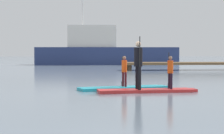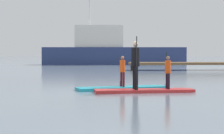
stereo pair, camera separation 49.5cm
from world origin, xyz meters
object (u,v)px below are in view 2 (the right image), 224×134
Objects in this scene: paddleboard_far at (144,91)px; fishing_boat_white_large at (110,51)px; paddler_child_front at (168,70)px; paddler_adult at (135,62)px; paddler_child_solo at (122,70)px; paddleboard_near at (122,88)px.

fishing_boat_white_large reaches higher than paddleboard_far.
paddler_adult is at bearing -174.46° from paddler_child_front.
paddler_child_solo is 29.98m from fishing_boat_white_large.
paddler_child_solo is at bearing 75.11° from paddleboard_near.
fishing_boat_white_large reaches higher than paddler_child_solo.
paddler_child_front is 0.08× the size of fishing_boat_white_large.
paddleboard_near is 0.22× the size of fishing_boat_white_large.
fishing_boat_white_large is at bearing 90.63° from paddler_child_front.
paddler_child_solo is at bearing -92.19° from fishing_boat_white_large.
paddler_adult reaches higher than paddler_child_front.
paddleboard_near is at bearing 122.51° from paddleboard_far.
paddleboard_far is 1.04m from paddler_adult.
paddler_child_solo is at bearing 146.31° from paddler_child_front.
paddleboard_far is 2.75× the size of paddler_child_front.
paddler_child_solo is at bearing 107.77° from paddler_adult.
fishing_boat_white_large is (0.79, 31.05, 0.48)m from paddler_adult.
paddler_adult reaches higher than paddleboard_near.
paddler_child_solo is at bearing 122.07° from paddleboard_far.
fishing_boat_white_large is at bearing 87.81° from paddler_child_solo.
paddleboard_near is 1.52m from paddler_adult.
paddler_child_solo is 1.79m from paddler_child_front.
fishing_boat_white_large is (1.15, 29.95, 0.80)m from paddler_child_solo.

